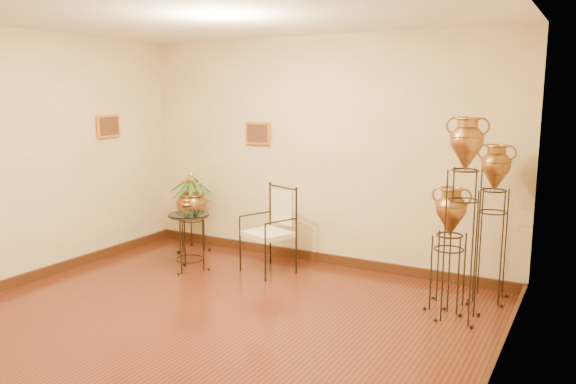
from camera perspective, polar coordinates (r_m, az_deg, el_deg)
The scene contains 8 objects.
ground at distance 5.24m, azimuth -9.66°, elevation -13.89°, with size 5.00×5.00×0.00m, color #582315.
room_shell at distance 4.82m, azimuth -10.26°, elevation 5.36°, with size 5.02×5.02×2.81m.
amphora_tall at distance 5.40m, azimuth 17.32°, elevation -2.50°, with size 0.39×0.39×1.93m.
amphora_mid at distance 6.06m, azimuth 20.03°, elevation -2.87°, with size 0.44×0.44×1.63m.
amphora_short at distance 5.75m, azimuth 16.04°, elevation -5.45°, with size 0.49×0.49×1.24m.
planter_urn at distance 7.69m, azimuth -9.75°, elevation -0.93°, with size 0.72×0.72×1.21m.
armchair at distance 6.65m, azimuth -2.06°, elevation -3.91°, with size 0.73×0.71×1.02m.
side_table at distance 6.86m, azimuth -9.98°, elevation -4.92°, with size 0.61×0.61×0.88m.
Camera 1 is at (3.05, -3.70, 2.10)m, focal length 35.00 mm.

